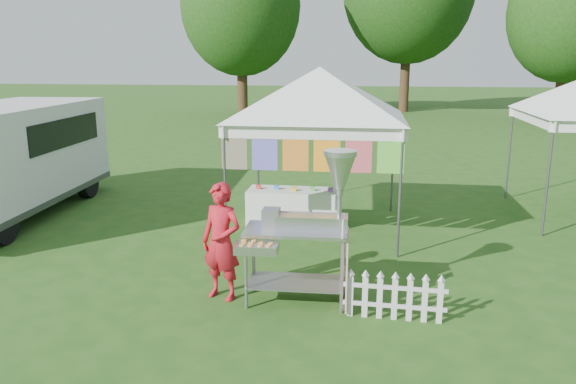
# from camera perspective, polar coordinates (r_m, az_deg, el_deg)

# --- Properties ---
(ground) EXTENTS (120.00, 120.00, 0.00)m
(ground) POSITION_cam_1_polar(r_m,az_deg,el_deg) (7.45, 0.61, -11.52)
(ground) COLOR #234F16
(ground) RESTS_ON ground
(canopy_main) EXTENTS (4.24, 4.24, 3.45)m
(canopy_main) POSITION_cam_1_polar(r_m,az_deg,el_deg) (10.23, 3.25, 12.53)
(canopy_main) COLOR #59595E
(canopy_main) RESTS_ON ground
(tree_left) EXTENTS (6.40, 6.40, 9.53)m
(tree_left) POSITION_cam_1_polar(r_m,az_deg,el_deg) (31.57, -4.80, 18.27)
(tree_left) COLOR #372614
(tree_left) RESTS_ON ground
(tree_right) EXTENTS (5.60, 5.60, 8.42)m
(tree_right) POSITION_cam_1_polar(r_m,az_deg,el_deg) (30.19, 26.72, 15.93)
(tree_right) COLOR #372614
(tree_right) RESTS_ON ground
(donut_cart) EXTENTS (1.46, 1.02, 2.03)m
(donut_cart) POSITION_cam_1_polar(r_m,az_deg,el_deg) (7.15, 2.51, -2.41)
(donut_cart) COLOR gray
(donut_cart) RESTS_ON ground
(vendor) EXTENTS (0.67, 0.55, 1.58)m
(vendor) POSITION_cam_1_polar(r_m,az_deg,el_deg) (7.47, -6.77, -5.03)
(vendor) COLOR red
(vendor) RESTS_ON ground
(cargo_van) EXTENTS (2.41, 5.47, 2.23)m
(cargo_van) POSITION_cam_1_polar(r_m,az_deg,el_deg) (12.70, -26.75, 3.19)
(cargo_van) COLOR silver
(cargo_van) RESTS_ON ground
(picket_fence) EXTENTS (1.26, 0.09, 0.56)m
(picket_fence) POSITION_cam_1_polar(r_m,az_deg,el_deg) (7.10, 10.77, -10.53)
(picket_fence) COLOR silver
(picket_fence) RESTS_ON ground
(display_table) EXTENTS (1.80, 0.70, 0.68)m
(display_table) POSITION_cam_1_polar(r_m,az_deg,el_deg) (10.87, 0.66, -1.51)
(display_table) COLOR white
(display_table) RESTS_ON ground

